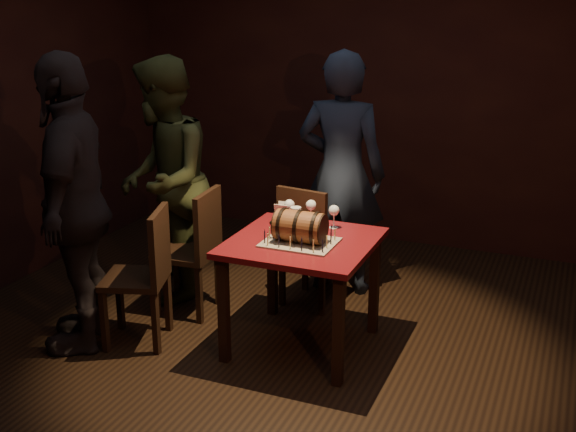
{
  "coord_description": "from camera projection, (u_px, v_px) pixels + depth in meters",
  "views": [
    {
      "loc": [
        1.65,
        -3.84,
        2.3
      ],
      "look_at": [
        0.03,
        0.05,
        0.95
      ],
      "focal_mm": 45.0,
      "sensor_mm": 36.0,
      "label": 1
    }
  ],
  "objects": [
    {
      "name": "room_shell",
      "position": [
        281.0,
        145.0,
        4.26
      ],
      "size": [
        5.04,
        5.04,
        2.8
      ],
      "color": "black",
      "rests_on": "ground"
    },
    {
      "name": "pub_table",
      "position": [
        302.0,
        256.0,
        4.64
      ],
      "size": [
        0.9,
        0.9,
        0.75
      ],
      "color": "#530D14",
      "rests_on": "ground"
    },
    {
      "name": "cake_board",
      "position": [
        300.0,
        242.0,
        4.54
      ],
      "size": [
        0.45,
        0.35,
        0.01
      ],
      "primitive_type": "cube",
      "color": "gray",
      "rests_on": "pub_table"
    },
    {
      "name": "barrel_cake",
      "position": [
        300.0,
        227.0,
        4.51
      ],
      "size": [
        0.37,
        0.22,
        0.22
      ],
      "color": "brown",
      "rests_on": "cake_board"
    },
    {
      "name": "birthday_candles",
      "position": [
        300.0,
        236.0,
        4.53
      ],
      "size": [
        0.4,
        0.3,
        0.09
      ],
      "color": "#FCF496",
      "rests_on": "cake_board"
    },
    {
      "name": "wine_glass_left",
      "position": [
        289.0,
        206.0,
        4.92
      ],
      "size": [
        0.07,
        0.07,
        0.16
      ],
      "color": "silver",
      "rests_on": "pub_table"
    },
    {
      "name": "wine_glass_mid",
      "position": [
        311.0,
        206.0,
        4.91
      ],
      "size": [
        0.07,
        0.07,
        0.16
      ],
      "color": "silver",
      "rests_on": "pub_table"
    },
    {
      "name": "wine_glass_right",
      "position": [
        334.0,
        211.0,
        4.79
      ],
      "size": [
        0.07,
        0.07,
        0.16
      ],
      "color": "silver",
      "rests_on": "pub_table"
    },
    {
      "name": "pint_of_ale",
      "position": [
        296.0,
        218.0,
        4.8
      ],
      "size": [
        0.07,
        0.07,
        0.15
      ],
      "color": "silver",
      "rests_on": "pub_table"
    },
    {
      "name": "menu_card",
      "position": [
        283.0,
        213.0,
        4.94
      ],
      "size": [
        0.1,
        0.05,
        0.13
      ],
      "primitive_type": null,
      "color": "white",
      "rests_on": "pub_table"
    },
    {
      "name": "chair_back",
      "position": [
        308.0,
        240.0,
        5.28
      ],
      "size": [
        0.46,
        0.46,
        0.93
      ],
      "color": "black",
      "rests_on": "ground"
    },
    {
      "name": "chair_left_rear",
      "position": [
        196.0,
        245.0,
        5.17
      ],
      "size": [
        0.43,
        0.43,
        0.93
      ],
      "color": "black",
      "rests_on": "ground"
    },
    {
      "name": "chair_left_front",
      "position": [
        146.0,
        269.0,
        4.74
      ],
      "size": [
        0.51,
        0.51,
        0.93
      ],
      "color": "black",
      "rests_on": "ground"
    },
    {
      "name": "person_back",
      "position": [
        341.0,
        174.0,
        5.48
      ],
      "size": [
        0.71,
        0.49,
        1.87
      ],
      "primitive_type": "imported",
      "rotation": [
        0.0,
        0.0,
        3.21
      ],
      "color": "#181F30",
      "rests_on": "ground"
    },
    {
      "name": "person_left_rear",
      "position": [
        164.0,
        181.0,
        5.36
      ],
      "size": [
        1.0,
        1.1,
        1.83
      ],
      "primitive_type": "imported",
      "rotation": [
        0.0,
        0.0,
        -1.14
      ],
      "color": "#363E1F",
      "rests_on": "ground"
    },
    {
      "name": "person_left_front",
      "position": [
        75.0,
        204.0,
        4.6
      ],
      "size": [
        0.9,
        1.23,
        1.94
      ],
      "primitive_type": "imported",
      "rotation": [
        0.0,
        0.0,
        -1.15
      ],
      "color": "black",
      "rests_on": "ground"
    }
  ]
}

